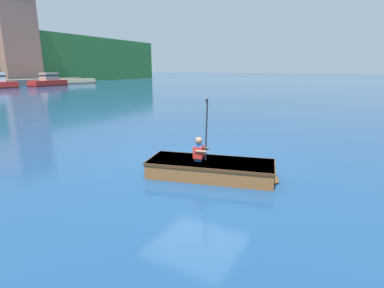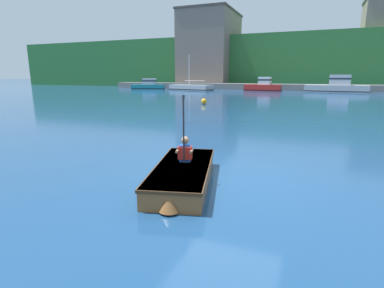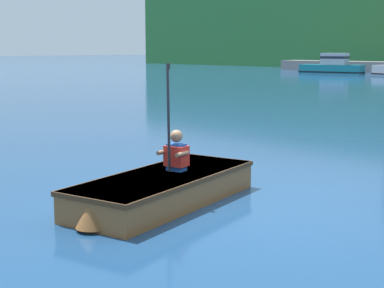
% 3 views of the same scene
% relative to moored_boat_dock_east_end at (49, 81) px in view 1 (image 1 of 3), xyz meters
% --- Properties ---
extents(ground_plane, '(300.00, 300.00, 0.00)m').
position_rel_moored_boat_dock_east_end_xyz_m(ground_plane, '(-21.55, -35.64, -0.71)').
color(ground_plane, navy).
extents(waterfront_apartment_right, '(6.47, 9.19, 15.91)m').
position_rel_moored_boat_dock_east_end_xyz_m(waterfront_apartment_right, '(2.16, 12.63, 7.25)').
color(waterfront_apartment_right, '#9E6B5B').
rests_on(waterfront_apartment_right, ground).
extents(moored_boat_dock_east_end, '(5.83, 2.43, 1.93)m').
position_rel_moored_boat_dock_east_end_xyz_m(moored_boat_dock_east_end, '(0.00, 0.00, 0.00)').
color(moored_boat_dock_east_end, red).
rests_on(moored_boat_dock_east_end, ground).
extents(moored_boat_outer_slip_west, '(5.95, 3.02, 0.81)m').
position_rel_moored_boat_dock_east_end_xyz_m(moored_boat_outer_slip_west, '(7.08, 2.32, -0.34)').
color(moored_boat_outer_slip_west, '#CCB789').
rests_on(moored_boat_outer_slip_west, ground).
extents(rowboat_foreground, '(1.82, 3.14, 0.39)m').
position_rel_moored_boat_dock_east_end_xyz_m(rowboat_foreground, '(-22.30, -36.44, -0.49)').
color(rowboat_foreground, brown).
rests_on(rowboat_foreground, ground).
extents(person_paddler, '(0.41, 0.40, 1.45)m').
position_rel_moored_boat_dock_east_end_xyz_m(person_paddler, '(-22.38, -36.13, -0.06)').
color(person_paddler, '#1E4CA5').
rests_on(person_paddler, rowboat_foreground).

